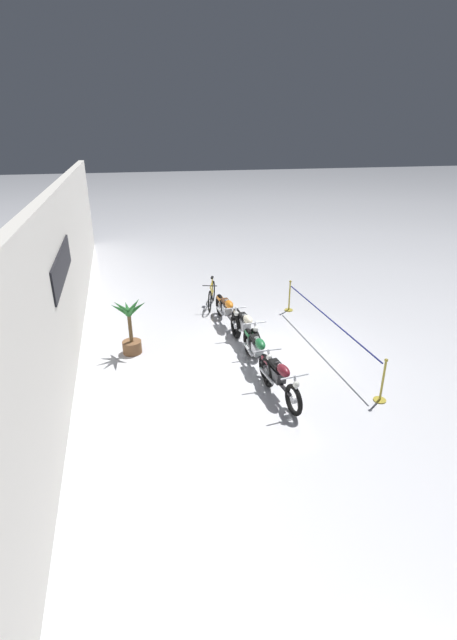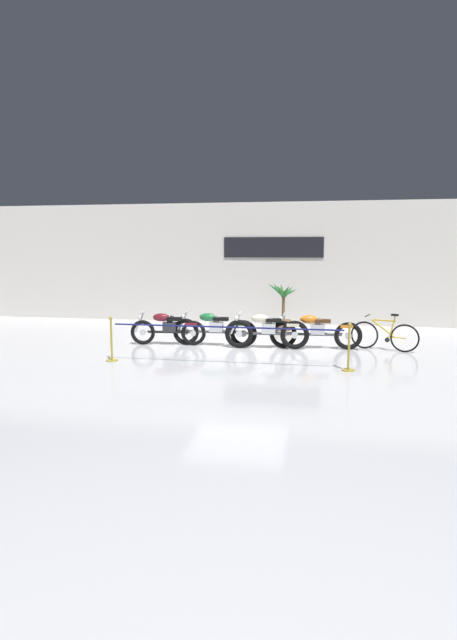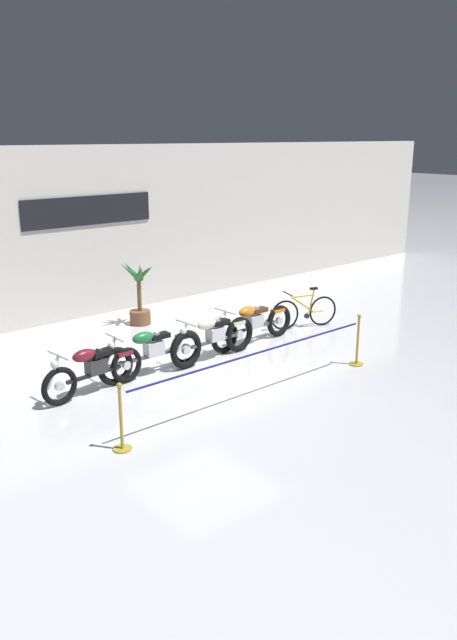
{
  "view_description": "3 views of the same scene",
  "coord_description": "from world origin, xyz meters",
  "px_view_note": "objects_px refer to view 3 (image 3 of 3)",
  "views": [
    {
      "loc": [
        -9.64,
        3.62,
        5.43
      ],
      "look_at": [
        1.41,
        0.81,
        0.44
      ],
      "focal_mm": 24.0,
      "sensor_mm": 36.0,
      "label": 1
    },
    {
      "loc": [
        1.97,
        -12.4,
        2.62
      ],
      "look_at": [
        -0.27,
        0.11,
        0.79
      ],
      "focal_mm": 28.0,
      "sensor_mm": 36.0,
      "label": 2
    },
    {
      "loc": [
        -6.9,
        -8.84,
        4.43
      ],
      "look_at": [
        0.8,
        0.18,
        0.9
      ],
      "focal_mm": 35.0,
      "sensor_mm": 36.0,
      "label": 3
    }
  ],
  "objects_px": {
    "motorcycle_green_1": "(151,352)",
    "potted_palm_left_of_row": "(139,293)",
    "motorcycle_cream_2": "(213,338)",
    "stanchion_mid_left": "(357,348)",
    "bicycle": "(304,312)",
    "stanchion_far_left": "(206,381)",
    "motorcycle_maroon_0": "(93,369)",
    "motorcycle_orange_3": "(252,324)"
  },
  "relations": [
    {
      "from": "motorcycle_maroon_0",
      "to": "motorcycle_cream_2",
      "type": "xyz_separation_m",
      "value": [
        2.71,
        -0.02,
        0.01
      ]
    },
    {
      "from": "motorcycle_green_1",
      "to": "potted_palm_left_of_row",
      "type": "xyz_separation_m",
      "value": [
        1.64,
        3.0,
        0.31
      ]
    },
    {
      "from": "bicycle",
      "to": "stanchion_far_left",
      "type": "height_order",
      "value": "stanchion_far_left"
    },
    {
      "from": "motorcycle_orange_3",
      "to": "motorcycle_cream_2",
      "type": "bearing_deg",
      "value": -171.1
    },
    {
      "from": "motorcycle_green_1",
      "to": "motorcycle_cream_2",
      "type": "height_order",
      "value": "motorcycle_cream_2"
    },
    {
      "from": "motorcycle_green_1",
      "to": "bicycle",
      "type": "distance_m",
      "value": 4.47
    },
    {
      "from": "motorcycle_maroon_0",
      "to": "motorcycle_green_1",
      "type": "bearing_deg",
      "value": 3.86
    },
    {
      "from": "bicycle",
      "to": "motorcycle_green_1",
      "type": "bearing_deg",
      "value": -177.45
    },
    {
      "from": "potted_palm_left_of_row",
      "to": "stanchion_far_left",
      "type": "distance_m",
      "value": 5.59
    },
    {
      "from": "potted_palm_left_of_row",
      "to": "stanchion_mid_left",
      "type": "bearing_deg",
      "value": -71.07
    },
    {
      "from": "potted_palm_left_of_row",
      "to": "stanchion_far_left",
      "type": "height_order",
      "value": "potted_palm_left_of_row"
    },
    {
      "from": "stanchion_far_left",
      "to": "motorcycle_orange_3",
      "type": "bearing_deg",
      "value": 36.39
    },
    {
      "from": "motorcycle_green_1",
      "to": "stanchion_mid_left",
      "type": "height_order",
      "value": "stanchion_mid_left"
    },
    {
      "from": "motorcycle_cream_2",
      "to": "stanchion_far_left",
      "type": "xyz_separation_m",
      "value": [
        -1.85,
        -2.1,
        0.19
      ]
    },
    {
      "from": "motorcycle_maroon_0",
      "to": "potted_palm_left_of_row",
      "type": "relative_size",
      "value": 1.31
    },
    {
      "from": "motorcycle_green_1",
      "to": "motorcycle_orange_3",
      "type": "distance_m",
      "value": 2.7
    },
    {
      "from": "motorcycle_green_1",
      "to": "stanchion_mid_left",
      "type": "relative_size",
      "value": 2.21
    },
    {
      "from": "motorcycle_maroon_0",
      "to": "stanchion_mid_left",
      "type": "height_order",
      "value": "stanchion_mid_left"
    },
    {
      "from": "motorcycle_cream_2",
      "to": "potted_palm_left_of_row",
      "type": "xyz_separation_m",
      "value": [
        0.21,
        3.1,
        0.3
      ]
    },
    {
      "from": "bicycle",
      "to": "potted_palm_left_of_row",
      "type": "bearing_deg",
      "value": 135.28
    },
    {
      "from": "stanchion_mid_left",
      "to": "stanchion_far_left",
      "type": "bearing_deg",
      "value": 180.0
    },
    {
      "from": "stanchion_far_left",
      "to": "stanchion_mid_left",
      "type": "relative_size",
      "value": 5.17
    },
    {
      "from": "stanchion_mid_left",
      "to": "potted_palm_left_of_row",
      "type": "bearing_deg",
      "value": 108.93
    },
    {
      "from": "motorcycle_maroon_0",
      "to": "stanchion_far_left",
      "type": "relative_size",
      "value": 0.38
    },
    {
      "from": "potted_palm_left_of_row",
      "to": "stanchion_far_left",
      "type": "relative_size",
      "value": 0.29
    },
    {
      "from": "motorcycle_cream_2",
      "to": "stanchion_mid_left",
      "type": "relative_size",
      "value": 2.11
    },
    {
      "from": "bicycle",
      "to": "stanchion_mid_left",
      "type": "xyz_separation_m",
      "value": [
        -1.04,
        -2.4,
        -0.03
      ]
    },
    {
      "from": "bicycle",
      "to": "stanchion_far_left",
      "type": "bearing_deg",
      "value": -153.79
    },
    {
      "from": "motorcycle_orange_3",
      "to": "stanchion_mid_left",
      "type": "bearing_deg",
      "value": -72.35
    },
    {
      "from": "bicycle",
      "to": "stanchion_far_left",
      "type": "xyz_separation_m",
      "value": [
        -4.88,
        -2.4,
        0.27
      ]
    },
    {
      "from": "stanchion_mid_left",
      "to": "motorcycle_maroon_0",
      "type": "bearing_deg",
      "value": 155.76
    },
    {
      "from": "motorcycle_maroon_0",
      "to": "motorcycle_orange_3",
      "type": "distance_m",
      "value": 3.98
    },
    {
      "from": "motorcycle_maroon_0",
      "to": "stanchion_mid_left",
      "type": "xyz_separation_m",
      "value": [
        4.71,
        -2.12,
        -0.1
      ]
    },
    {
      "from": "motorcycle_maroon_0",
      "to": "potted_palm_left_of_row",
      "type": "height_order",
      "value": "potted_palm_left_of_row"
    },
    {
      "from": "motorcycle_maroon_0",
      "to": "stanchion_mid_left",
      "type": "relative_size",
      "value": 1.98
    },
    {
      "from": "potted_palm_left_of_row",
      "to": "motorcycle_maroon_0",
      "type": "bearing_deg",
      "value": -133.47
    },
    {
      "from": "motorcycle_cream_2",
      "to": "bicycle",
      "type": "xyz_separation_m",
      "value": [
        3.03,
        0.31,
        -0.08
      ]
    },
    {
      "from": "potted_palm_left_of_row",
      "to": "motorcycle_orange_3",
      "type": "bearing_deg",
      "value": -70.06
    },
    {
      "from": "motorcycle_cream_2",
      "to": "stanchion_mid_left",
      "type": "xyz_separation_m",
      "value": [
        1.99,
        -2.1,
        -0.11
      ]
    },
    {
      "from": "motorcycle_green_1",
      "to": "bicycle",
      "type": "bearing_deg",
      "value": 2.55
    },
    {
      "from": "motorcycle_green_1",
      "to": "stanchion_far_left",
      "type": "xyz_separation_m",
      "value": [
        -0.42,
        -2.2,
        0.2
      ]
    },
    {
      "from": "motorcycle_maroon_0",
      "to": "bicycle",
      "type": "relative_size",
      "value": 1.25
    }
  ]
}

